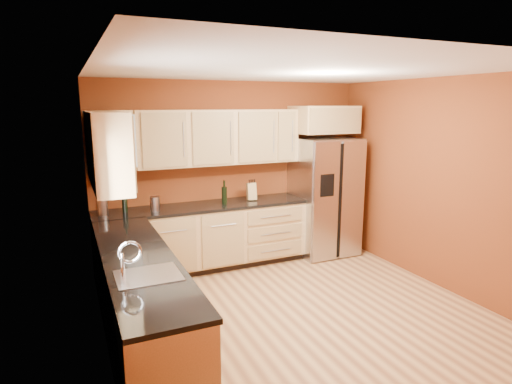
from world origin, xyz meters
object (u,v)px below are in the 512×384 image
knife_block (251,191)px  soap_dispenser (252,194)px  canister_left (103,207)px  refrigerator (324,196)px  wine_bottle_a (125,200)px

knife_block → soap_dispenser: size_ratio=1.42×
knife_block → canister_left: bearing=-170.3°
soap_dispenser → refrigerator: bearing=-5.1°
knife_block → soap_dispenser: 0.04m
refrigerator → soap_dispenser: (-1.16, 0.10, 0.12)m
refrigerator → canister_left: size_ratio=8.91×
wine_bottle_a → knife_block: (1.76, -0.02, -0.03)m
canister_left → wine_bottle_a: wine_bottle_a is taller
refrigerator → soap_dispenser: bearing=174.9°
wine_bottle_a → knife_block: bearing=-0.6°
canister_left → soap_dispenser: bearing=1.2°
soap_dispenser → canister_left: bearing=-178.8°
refrigerator → soap_dispenser: size_ratio=10.16×
wine_bottle_a → soap_dispenser: size_ratio=1.72×
canister_left → wine_bottle_a: bearing=12.7°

